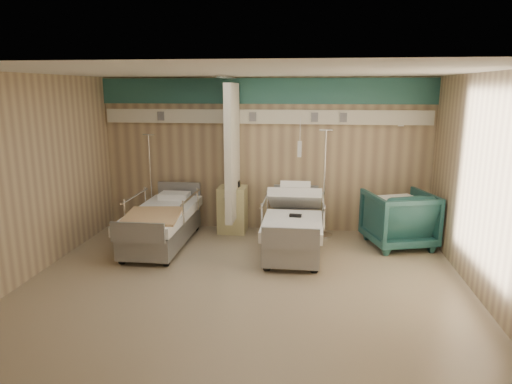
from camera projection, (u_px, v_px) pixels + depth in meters
The scene contains 13 objects.
ground at pixel (245, 282), 6.27m from camera, with size 6.00×5.00×0.00m, color gray.
room_walls at pixel (245, 144), 6.11m from camera, with size 6.04×5.04×2.82m.
bed_right at pixel (293, 232), 7.39m from camera, with size 1.00×2.16×0.63m, color white, non-canonical shape.
bed_left at pixel (162, 228), 7.65m from camera, with size 1.00×2.16×0.63m, color white, non-canonical shape.
bedside_cabinet at pixel (233, 209), 8.37m from camera, with size 0.50×0.48×0.85m, color #D4C784.
visitor_armchair at pixel (399, 219), 7.61m from camera, with size 1.00×1.03×0.94m, color #1D4A49.
waffle_blanket at pixel (401, 189), 7.51m from camera, with size 0.59×0.53×0.07m, color white.
iv_stand_right at pixel (323, 215), 8.14m from camera, with size 0.34×0.34×1.91m.
iv_stand_left at pixel (152, 210), 8.55m from camera, with size 0.32×0.32×1.79m.
call_remote at pixel (295, 216), 7.14m from camera, with size 0.19×0.08×0.04m, color black.
tan_blanket at pixel (152, 216), 7.13m from camera, with size 0.84×1.06×0.04m, color tan.
toiletry_bag at pixel (234, 184), 8.27m from camera, with size 0.20×0.13×0.11m, color black.
white_cup at pixel (230, 182), 8.39m from camera, with size 0.09×0.09×0.13m, color white.
Camera 1 is at (0.84, -5.78, 2.60)m, focal length 32.00 mm.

